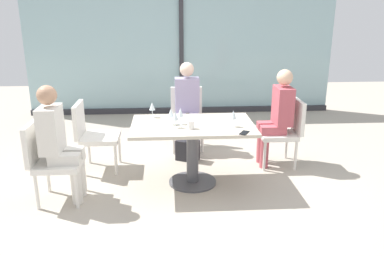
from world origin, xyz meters
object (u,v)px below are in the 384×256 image
dining_table_main (193,139)px  chair_far_right (285,128)px  wine_glass_0 (152,106)px  wine_glass_4 (233,115)px  wine_glass_2 (171,113)px  coffee_cup (191,125)px  person_near_window (187,103)px  person_far_right (278,113)px  wine_glass_3 (180,113)px  chair_side_end (49,157)px  wine_glass_1 (175,116)px  person_side_end (58,139)px  cell_phone_on_table (244,133)px  handbag_0 (188,150)px  chair_near_window (187,114)px  chair_far_left (92,132)px

dining_table_main → chair_far_right: chair_far_right is taller
wine_glass_0 → wine_glass_4: 1.00m
wine_glass_2 → wine_glass_4: same height
wine_glass_4 → coffee_cup: (-0.47, -0.05, -0.09)m
person_near_window → person_far_right: size_ratio=1.00×
person_far_right → wine_glass_3: person_far_right is taller
chair_side_end → wine_glass_1: (1.33, 0.20, 0.37)m
person_side_end → cell_phone_on_table: person_side_end is taller
wine_glass_1 → wine_glass_4: (0.64, -0.00, 0.00)m
dining_table_main → wine_glass_0: size_ratio=7.49×
handbag_0 → wine_glass_3: bearing=-75.2°
wine_glass_3 → wine_glass_4: 0.59m
chair_near_window → handbag_0: bearing=-92.2°
dining_table_main → person_side_end: person_side_end is taller
wine_glass_2 → chair_far_right: bearing=18.5°
chair_near_window → cell_phone_on_table: bearing=-72.0°
chair_far_right → wine_glass_1: bearing=-156.6°
chair_far_right → wine_glass_4: bearing=-141.9°
dining_table_main → person_near_window: bearing=90.0°
dining_table_main → person_far_right: bearing=23.7°
chair_far_left → wine_glass_2: bearing=-26.5°
chair_side_end → cell_phone_on_table: (2.05, -0.04, 0.24)m
person_side_end → wine_glass_0: size_ratio=6.81×
wine_glass_3 → cell_phone_on_table: size_ratio=1.28×
wine_glass_4 → coffee_cup: 0.48m
chair_near_window → chair_far_right: same height
dining_table_main → chair_near_window: size_ratio=1.59×
chair_far_right → wine_glass_1: wine_glass_1 is taller
chair_far_left → cell_phone_on_table: (1.75, -0.86, 0.24)m
dining_table_main → wine_glass_3: 0.34m
wine_glass_3 → chair_side_end: bearing=-166.5°
chair_far_left → wine_glass_0: 0.87m
wine_glass_4 → coffee_cup: wine_glass_4 is taller
dining_table_main → coffee_cup: coffee_cup is taller
wine_glass_1 → cell_phone_on_table: size_ratio=1.28×
person_side_end → coffee_cup: (1.39, 0.15, 0.08)m
chair_far_right → person_near_window: 1.40m
chair_side_end → wine_glass_2: 1.38m
chair_far_left → person_side_end: (-0.19, -0.82, 0.20)m
person_far_right → coffee_cup: bearing=-150.0°
person_side_end → handbag_0: (1.40, 1.04, -0.56)m
chair_far_left → person_near_window: (1.23, 0.64, 0.20)m
dining_table_main → person_near_window: size_ratio=1.10×
wine_glass_1 → coffee_cup: (0.17, -0.05, -0.09)m
chair_far_left → wine_glass_0: wine_glass_0 is taller
wine_glass_1 → person_near_window: bearing=81.1°
dining_table_main → chair_near_window: (0.00, 1.24, -0.06)m
handbag_0 → wine_glass_4: bearing=-37.0°
person_side_end → coffee_cup: person_side_end is taller
wine_glass_0 → wine_glass_3: same height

